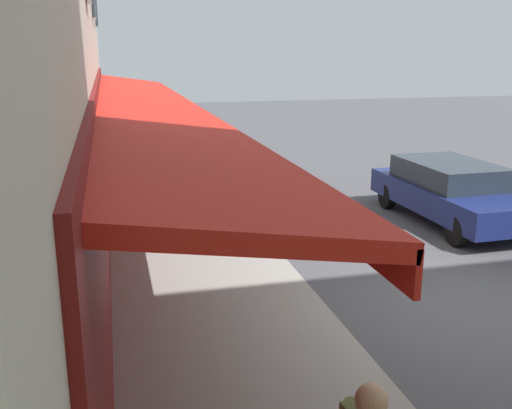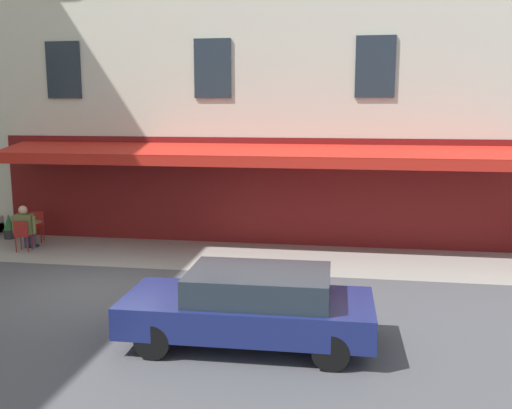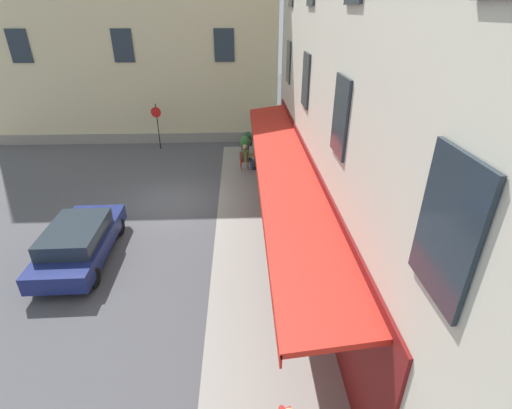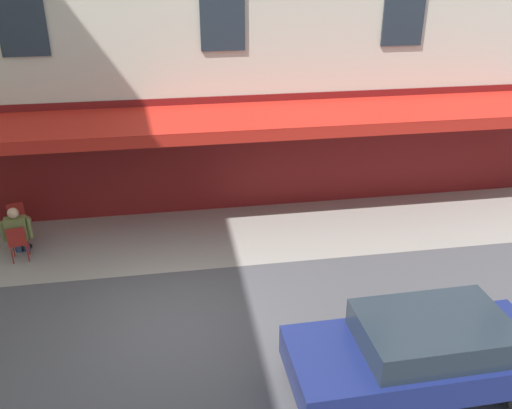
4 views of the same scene
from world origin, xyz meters
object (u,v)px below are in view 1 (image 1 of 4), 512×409
object	(u,v)px
cafe_chair_red_corner_left	(151,159)
cafe_table_mid_terrace	(171,159)
parked_car_navy	(451,191)
seated_patron_in_red	(158,152)
cafe_chair_red_back_row	(189,155)

from	to	relation	value
cafe_chair_red_corner_left	cafe_table_mid_terrace	bearing A→B (deg)	109.26
cafe_table_mid_terrace	parked_car_navy	size ratio (longest dim) A/B	0.17
seated_patron_in_red	cafe_chair_red_corner_left	bearing A→B (deg)	-70.74
cafe_chair_red_corner_left	seated_patron_in_red	xyz separation A→B (m)	(-0.07, 0.21, 0.18)
cafe_chair_red_back_row	parked_car_navy	distance (m)	8.33
cafe_table_mid_terrace	parked_car_navy	distance (m)	8.55
parked_car_navy	cafe_table_mid_terrace	bearing A→B (deg)	-140.19
cafe_table_mid_terrace	cafe_chair_red_corner_left	world-z (taller)	cafe_chair_red_corner_left
parked_car_navy	seated_patron_in_red	bearing A→B (deg)	-137.63
cafe_chair_red_corner_left	cafe_chair_red_back_row	bearing A→B (deg)	108.38
seated_patron_in_red	parked_car_navy	xyz separation A→B (m)	(6.43, 5.86, -0.01)
cafe_chair_red_back_row	cafe_table_mid_terrace	bearing A→B (deg)	-72.50
cafe_table_mid_terrace	parked_car_navy	bearing A→B (deg)	39.81
cafe_chair_red_back_row	parked_car_navy	bearing A→B (deg)	35.79
cafe_table_mid_terrace	seated_patron_in_red	distance (m)	0.48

